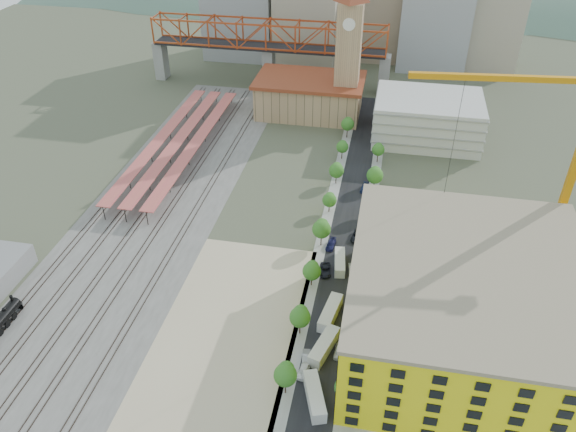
% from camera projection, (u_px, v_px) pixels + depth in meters
% --- Properties ---
extents(ground, '(400.00, 400.00, 0.00)m').
position_uv_depth(ground, '(275.00, 252.00, 136.64)').
color(ground, '#474C38').
rests_on(ground, ground).
extents(ballast_strip, '(36.00, 165.00, 0.06)m').
position_uv_depth(ballast_strip, '(162.00, 199.00, 156.42)').
color(ballast_strip, '#605E59').
rests_on(ballast_strip, ground).
extents(dirt_lot, '(28.00, 67.00, 0.06)m').
position_uv_depth(dirt_lot, '(223.00, 346.00, 111.84)').
color(dirt_lot, tan).
rests_on(dirt_lot, ground).
extents(street_asphalt, '(12.00, 170.00, 0.06)m').
position_uv_depth(street_asphalt, '(347.00, 225.00, 146.20)').
color(street_asphalt, black).
rests_on(street_asphalt, ground).
extents(sidewalk_west, '(3.00, 170.00, 0.04)m').
position_uv_depth(sidewalk_west, '(326.00, 222.00, 147.08)').
color(sidewalk_west, gray).
rests_on(sidewalk_west, ground).
extents(sidewalk_east, '(3.00, 170.00, 0.04)m').
position_uv_depth(sidewalk_east, '(368.00, 227.00, 145.34)').
color(sidewalk_east, gray).
rests_on(sidewalk_east, ground).
extents(construction_pad, '(50.00, 90.00, 0.06)m').
position_uv_depth(construction_pad, '(472.00, 339.00, 113.39)').
color(construction_pad, gray).
rests_on(construction_pad, ground).
extents(rail_tracks, '(26.56, 160.00, 0.18)m').
position_uv_depth(rail_tracks, '(156.00, 198.00, 156.63)').
color(rail_tracks, '#382B23').
rests_on(rail_tracks, ground).
extents(platform_canopies, '(16.00, 80.00, 4.12)m').
position_uv_depth(platform_canopies, '(178.00, 140.00, 177.13)').
color(platform_canopies, '#BD5C48').
rests_on(platform_canopies, ground).
extents(station_hall, '(38.00, 24.00, 13.10)m').
position_uv_depth(station_hall, '(310.00, 96.00, 199.78)').
color(station_hall, tan).
rests_on(station_hall, ground).
extents(clock_tower, '(12.00, 12.00, 52.00)m').
position_uv_depth(clock_tower, '(349.00, 37.00, 183.58)').
color(clock_tower, tan).
rests_on(clock_tower, ground).
extents(parking_garage, '(34.00, 26.00, 14.00)m').
position_uv_depth(parking_garage, '(427.00, 118.00, 183.45)').
color(parking_garage, silver).
rests_on(parking_garage, ground).
extents(truss_bridge, '(94.00, 9.60, 25.60)m').
position_uv_depth(truss_bridge, '(268.00, 38.00, 214.55)').
color(truss_bridge, gray).
rests_on(truss_bridge, ground).
extents(construction_building, '(44.60, 50.60, 18.80)m').
position_uv_depth(construction_building, '(465.00, 303.00, 108.53)').
color(construction_building, yellow).
rests_on(construction_building, ground).
extents(street_trees, '(15.40, 124.40, 8.00)m').
position_uv_depth(street_trees, '(343.00, 248.00, 138.15)').
color(street_trees, '#256B20').
rests_on(street_trees, ground).
extents(skyline, '(133.00, 46.00, 60.00)m').
position_uv_depth(skyline, '(362.00, 7.00, 237.29)').
color(skyline, '#9EA0A3').
rests_on(skyline, ground).
extents(distant_hills, '(647.00, 264.00, 227.00)m').
position_uv_depth(distant_hills, '(421.00, 120.00, 384.55)').
color(distant_hills, '#4C6B59').
rests_on(distant_hills, ground).
extents(tower_crane, '(49.71, 6.82, 53.17)m').
position_uv_depth(tower_crane, '(566.00, 140.00, 114.26)').
color(tower_crane, orange).
rests_on(tower_crane, ground).
extents(site_trailer_a, '(5.73, 10.24, 2.72)m').
position_uv_depth(site_trailer_a, '(315.00, 396.00, 100.44)').
color(site_trailer_a, silver).
rests_on(site_trailer_a, ground).
extents(site_trailer_b, '(5.32, 10.25, 2.71)m').
position_uv_depth(site_trailer_b, '(324.00, 346.00, 110.08)').
color(site_trailer_b, silver).
rests_on(site_trailer_b, ground).
extents(site_trailer_c, '(4.32, 10.36, 2.75)m').
position_uv_depth(site_trailer_c, '(330.00, 313.00, 117.68)').
color(site_trailer_c, silver).
rests_on(site_trailer_c, ground).
extents(site_trailer_d, '(3.39, 9.14, 2.44)m').
position_uv_depth(site_trailer_d, '(340.00, 262.00, 131.63)').
color(site_trailer_d, silver).
rests_on(site_trailer_d, ground).
extents(car_0, '(2.42, 4.72, 1.54)m').
position_uv_depth(car_0, '(304.00, 371.00, 105.91)').
color(car_0, white).
rests_on(car_0, ground).
extents(car_1, '(2.11, 4.62, 1.47)m').
position_uv_depth(car_1, '(306.00, 359.00, 108.34)').
color(car_1, '#A8A8AD').
rests_on(car_1, ground).
extents(car_2, '(3.14, 5.52, 1.45)m').
position_uv_depth(car_2, '(325.00, 270.00, 130.05)').
color(car_2, black).
rests_on(car_2, ground).
extents(car_3, '(2.40, 4.91, 1.38)m').
position_uv_depth(car_3, '(331.00, 245.00, 138.11)').
color(car_3, navy).
rests_on(car_3, ground).
extents(car_4, '(1.94, 4.43, 1.48)m').
position_uv_depth(car_4, '(339.00, 351.00, 109.90)').
color(car_4, silver).
rests_on(car_4, ground).
extents(car_5, '(2.18, 4.48, 1.42)m').
position_uv_depth(car_5, '(352.00, 270.00, 130.16)').
color(car_5, '#A1A0A5').
rests_on(car_5, ground).
extents(car_6, '(3.23, 5.64, 1.48)m').
position_uv_depth(car_6, '(357.00, 236.00, 140.84)').
color(car_6, black).
rests_on(car_6, ground).
extents(car_7, '(2.55, 5.04, 1.40)m').
position_uv_depth(car_7, '(365.00, 188.00, 159.79)').
color(car_7, navy).
rests_on(car_7, ground).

